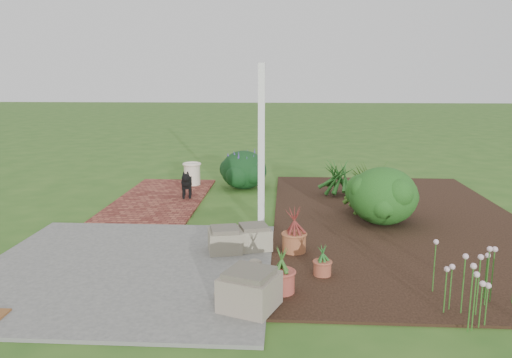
# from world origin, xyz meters

# --- Properties ---
(ground) EXTENTS (80.00, 80.00, 0.00)m
(ground) POSITION_xyz_m (0.00, 0.00, 0.00)
(ground) COLOR #2E591C
(ground) RESTS_ON ground
(concrete_patio) EXTENTS (3.50, 3.50, 0.04)m
(concrete_patio) POSITION_xyz_m (-1.25, -1.75, 0.02)
(concrete_patio) COLOR #5B5B59
(concrete_patio) RESTS_ON ground
(brick_path) EXTENTS (1.60, 3.50, 0.04)m
(brick_path) POSITION_xyz_m (-1.70, 1.75, 0.02)
(brick_path) COLOR maroon
(brick_path) RESTS_ON ground
(garden_bed) EXTENTS (4.00, 7.00, 0.03)m
(garden_bed) POSITION_xyz_m (2.50, 0.50, 0.01)
(garden_bed) COLOR black
(garden_bed) RESTS_ON ground
(veranda_post) EXTENTS (0.10, 0.10, 2.50)m
(veranda_post) POSITION_xyz_m (0.30, 0.10, 1.25)
(veranda_post) COLOR white
(veranda_post) RESTS_ON ground
(stone_trough_near) EXTENTS (0.66, 0.66, 0.34)m
(stone_trough_near) POSITION_xyz_m (0.33, -2.78, 0.21)
(stone_trough_near) COLOR #766F5C
(stone_trough_near) RESTS_ON concrete_patio
(stone_trough_mid) EXTENTS (0.52, 0.52, 0.28)m
(stone_trough_mid) POSITION_xyz_m (0.26, -1.01, 0.18)
(stone_trough_mid) COLOR gray
(stone_trough_mid) RESTS_ON concrete_patio
(stone_trough_far) EXTENTS (0.50, 0.50, 0.28)m
(stone_trough_far) POSITION_xyz_m (-0.12, -1.16, 0.18)
(stone_trough_far) COLOR #736E57
(stone_trough_far) RESTS_ON concrete_patio
(black_dog) EXTENTS (0.23, 0.58, 0.50)m
(black_dog) POSITION_xyz_m (-1.20, 1.78, 0.34)
(black_dog) COLOR black
(black_dog) RESTS_ON brick_path
(cream_ceramic_urn) EXTENTS (0.41, 0.41, 0.45)m
(cream_ceramic_urn) POSITION_xyz_m (-1.32, 2.97, 0.27)
(cream_ceramic_urn) COLOR beige
(cream_ceramic_urn) RESTS_ON brick_path
(evergreen_shrub) EXTENTS (1.25, 1.25, 0.91)m
(evergreen_shrub) POSITION_xyz_m (2.21, 0.37, 0.49)
(evergreen_shrub) COLOR #133511
(evergreen_shrub) RESTS_ON garden_bed
(agapanthus_clump_back) EXTENTS (1.19, 1.19, 1.01)m
(agapanthus_clump_back) POSITION_xyz_m (2.09, 0.99, 0.54)
(agapanthus_clump_back) COLOR #17440F
(agapanthus_clump_back) RESTS_ON garden_bed
(agapanthus_clump_front) EXTENTS (1.25, 1.25, 0.83)m
(agapanthus_clump_front) POSITION_xyz_m (1.69, 2.23, 0.45)
(agapanthus_clump_front) COLOR #123B15
(agapanthus_clump_front) RESTS_ON garden_bed
(pink_flower_patch) EXTENTS (1.31, 1.31, 0.65)m
(pink_flower_patch) POSITION_xyz_m (2.61, -2.71, 0.35)
(pink_flower_patch) COLOR #113D0F
(pink_flower_patch) RESTS_ON garden_bed
(terracotta_pot_bronze) EXTENTS (0.38, 0.38, 0.25)m
(terracotta_pot_bronze) POSITION_xyz_m (0.79, -1.09, 0.16)
(terracotta_pot_bronze) COLOR #9E5935
(terracotta_pot_bronze) RESTS_ON garden_bed
(terracotta_pot_small_left) EXTENTS (0.22, 0.22, 0.17)m
(terracotta_pot_small_left) POSITION_xyz_m (1.11, -1.87, 0.12)
(terracotta_pot_small_left) COLOR #9D4D35
(terracotta_pot_small_left) RESTS_ON garden_bed
(terracotta_pot_small_right) EXTENTS (0.34, 0.34, 0.24)m
(terracotta_pot_small_right) POSITION_xyz_m (0.64, -2.37, 0.15)
(terracotta_pot_small_right) COLOR #A24337
(terracotta_pot_small_right) RESTS_ON garden_bed
(purple_flowering_bush) EXTENTS (1.00, 1.00, 0.81)m
(purple_flowering_bush) POSITION_xyz_m (-0.21, 2.91, 0.41)
(purple_flowering_bush) COLOR black
(purple_flowering_bush) RESTS_ON ground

